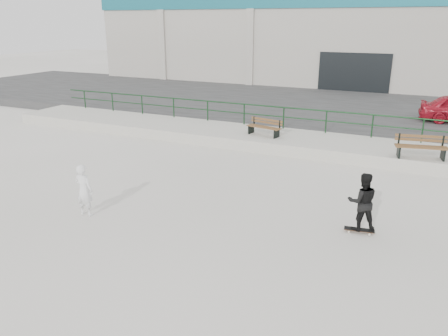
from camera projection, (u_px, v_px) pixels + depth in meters
The scene contains 10 objects.
ground at pixel (190, 241), 11.11m from camera, with size 120.00×120.00×0.00m, color #B2B0A2.
ledge at pixel (296, 142), 19.19m from camera, with size 30.00×3.00×0.50m, color #BAB6A9.
parking_strip at pixel (335, 109), 26.48m from camera, with size 60.00×14.00×0.50m, color #313131.
railing at pixel (305, 115), 19.98m from camera, with size 28.00×0.06×1.03m.
commercial_building at pixel (373, 30), 37.11m from camera, with size 44.20×16.33×8.00m.
bench_left at pixel (264, 127), 19.28m from camera, with size 1.65×0.78×0.74m.
bench_right at pixel (421, 147), 16.07m from camera, with size 1.90×0.90×0.85m.
skateboard at pixel (359, 230), 11.56m from camera, with size 0.80×0.31×0.09m.
standing_skater at pixel (362, 202), 11.30m from camera, with size 0.77×0.60×1.58m, color black.
seated_skater at pixel (84, 190), 12.38m from camera, with size 0.56×0.37×1.54m, color white.
Camera 1 is at (4.99, -8.63, 5.33)m, focal length 35.00 mm.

